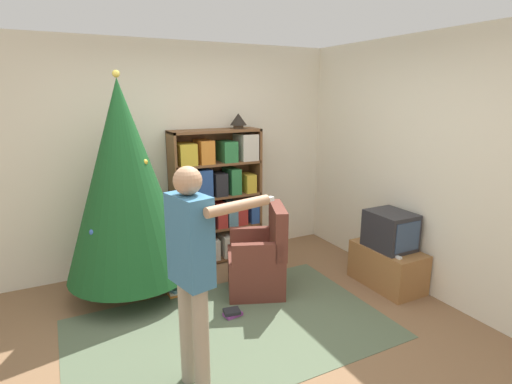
% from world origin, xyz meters
% --- Properties ---
extents(ground_plane, '(14.00, 14.00, 0.00)m').
position_xyz_m(ground_plane, '(0.00, 0.00, 0.00)').
color(ground_plane, '#846042').
extents(wall_back, '(8.00, 0.10, 2.60)m').
position_xyz_m(wall_back, '(0.00, 2.02, 1.30)').
color(wall_back, silver).
rests_on(wall_back, ground_plane).
extents(wall_right, '(0.10, 8.00, 2.60)m').
position_xyz_m(wall_right, '(2.07, 0.00, 1.30)').
color(wall_right, silver).
rests_on(wall_right, ground_plane).
extents(area_rug, '(2.73, 1.69, 0.01)m').
position_xyz_m(area_rug, '(-0.05, 0.28, 0.00)').
color(area_rug, '#56664C').
rests_on(area_rug, ground_plane).
extents(bookshelf, '(1.08, 0.34, 1.61)m').
position_xyz_m(bookshelf, '(0.43, 1.77, 0.77)').
color(bookshelf, brown).
rests_on(bookshelf, ground_plane).
extents(tv_stand, '(0.43, 0.77, 0.43)m').
position_xyz_m(tv_stand, '(1.78, 0.28, 0.21)').
color(tv_stand, '#996638').
rests_on(tv_stand, ground_plane).
extents(television, '(0.39, 0.47, 0.39)m').
position_xyz_m(television, '(1.78, 0.28, 0.62)').
color(television, '#28282D').
rests_on(television, tv_stand).
extents(game_remote, '(0.04, 0.12, 0.02)m').
position_xyz_m(game_remote, '(1.66, 0.05, 0.44)').
color(game_remote, white).
rests_on(game_remote, tv_stand).
extents(christmas_tree, '(1.23, 1.23, 2.23)m').
position_xyz_m(christmas_tree, '(-0.69, 1.36, 1.19)').
color(christmas_tree, '#4C3323').
rests_on(christmas_tree, ground_plane).
extents(armchair, '(0.74, 0.73, 0.92)m').
position_xyz_m(armchair, '(0.50, 0.79, 0.32)').
color(armchair, brown).
rests_on(armchair, ground_plane).
extents(standing_person, '(0.69, 0.46, 1.59)m').
position_xyz_m(standing_person, '(-0.54, -0.25, 0.94)').
color(standing_person, '#9E937F').
rests_on(standing_person, ground_plane).
extents(table_lamp, '(0.20, 0.20, 0.18)m').
position_xyz_m(table_lamp, '(0.73, 1.78, 1.71)').
color(table_lamp, '#473828').
rests_on(table_lamp, bookshelf).
extents(book_pile_near_tree, '(0.18, 0.16, 0.09)m').
position_xyz_m(book_pile_near_tree, '(-0.29, 1.10, 0.04)').
color(book_pile_near_tree, orange).
rests_on(book_pile_near_tree, ground_plane).
extents(book_pile_by_chair, '(0.18, 0.14, 0.06)m').
position_xyz_m(book_pile_by_chair, '(0.05, 0.47, 0.03)').
color(book_pile_by_chair, '#843889').
rests_on(book_pile_by_chair, ground_plane).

